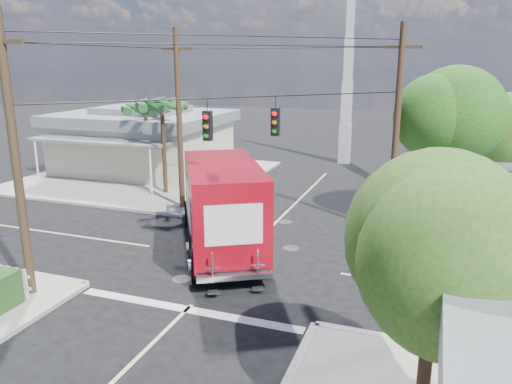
% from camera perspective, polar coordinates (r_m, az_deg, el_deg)
% --- Properties ---
extents(ground, '(120.00, 120.00, 0.00)m').
position_cam_1_polar(ground, '(19.57, -2.01, -7.66)').
color(ground, black).
rests_on(ground, ground).
extents(sidewalk_nw, '(14.12, 14.12, 0.14)m').
position_cam_1_polar(sidewalk_nw, '(33.63, -12.38, 1.78)').
color(sidewalk_nw, '#A19B91').
rests_on(sidewalk_nw, ground).
extents(road_markings, '(32.00, 32.00, 0.01)m').
position_cam_1_polar(road_markings, '(18.32, -3.75, -9.30)').
color(road_markings, beige).
rests_on(road_markings, ground).
extents(building_nw, '(10.80, 10.20, 4.30)m').
position_cam_1_polar(building_nw, '(35.13, -12.76, 5.89)').
color(building_nw, beige).
rests_on(building_nw, sidewalk_nw).
extents(radio_tower, '(0.80, 0.80, 17.00)m').
position_cam_1_polar(radio_tower, '(37.33, 10.40, 11.81)').
color(radio_tower, silver).
rests_on(radio_tower, ground).
extents(tree_ne_front, '(4.21, 4.14, 6.66)m').
position_cam_1_polar(tree_ne_front, '(23.67, 20.96, 7.28)').
color(tree_ne_front, '#422D1C').
rests_on(tree_ne_front, sidewalk_ne).
extents(tree_ne_back, '(3.77, 3.66, 5.82)m').
position_cam_1_polar(tree_ne_back, '(26.09, 26.53, 6.04)').
color(tree_ne_back, '#422D1C').
rests_on(tree_ne_back, sidewalk_ne).
extents(tree_se, '(3.67, 3.54, 5.62)m').
position_cam_1_polar(tree_se, '(10.12, 20.01, -6.09)').
color(tree_se, '#422D1C').
rests_on(tree_se, sidewalk_se).
extents(palm_nw_front, '(3.01, 3.08, 5.59)m').
position_cam_1_polar(palm_nw_front, '(28.25, -10.72, 9.65)').
color(palm_nw_front, '#422D1C').
rests_on(palm_nw_front, sidewalk_nw).
extents(palm_nw_back, '(3.01, 3.08, 5.19)m').
position_cam_1_polar(palm_nw_back, '(30.60, -12.52, 9.25)').
color(palm_nw_back, '#422D1C').
rests_on(palm_nw_back, sidewalk_nw).
extents(utility_poles, '(12.00, 10.68, 9.00)m').
position_cam_1_polar(utility_poles, '(20.37, -4.61, 6.86)').
color(utility_poles, '#473321').
rests_on(utility_poles, ground).
extents(vending_boxes, '(1.90, 0.50, 1.10)m').
position_cam_1_polar(vending_boxes, '(23.94, 18.38, -2.42)').
color(vending_boxes, maroon).
rests_on(vending_boxes, sidewalk_ne).
extents(delivery_truck, '(6.42, 8.69, 3.71)m').
position_cam_1_polar(delivery_truck, '(19.98, -3.97, -1.47)').
color(delivery_truck, black).
rests_on(delivery_truck, ground).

